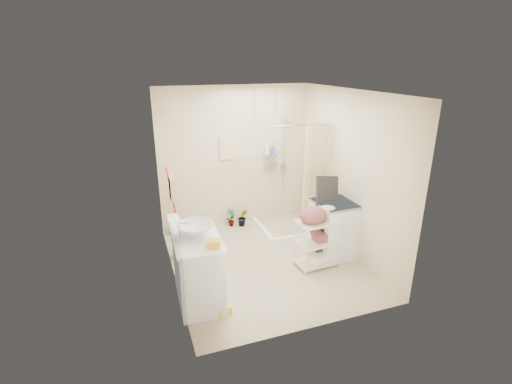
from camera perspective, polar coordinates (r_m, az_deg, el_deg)
floor at (r=5.93m, az=1.44°, el=-10.72°), size 3.20×3.20×0.00m
ceiling at (r=5.13m, az=1.70°, el=15.19°), size 2.80×3.20×0.04m
wall_back at (r=6.85m, az=-3.25°, el=5.27°), size 2.80×0.04×2.60m
wall_front at (r=4.05m, az=9.72°, el=-5.50°), size 2.80×0.04×2.60m
wall_left at (r=5.09m, az=-13.33°, el=-0.41°), size 0.04×3.20×2.60m
wall_right at (r=6.02m, az=14.12°, el=2.65°), size 0.04×3.20×2.60m
vanity at (r=4.96m, az=-8.94°, el=-11.48°), size 0.62×1.06×0.91m
sink at (r=4.72m, az=-9.26°, el=-5.74°), size 0.60×0.60×0.16m
counter_basket at (r=4.43m, az=-6.51°, el=-7.87°), size 0.20×0.18×0.09m
floor_basket at (r=4.87m, az=-5.10°, el=-17.46°), size 0.30×0.26×0.14m
toilet at (r=6.04m, az=-9.89°, el=-6.67°), size 0.71×0.43×0.71m
mop at (r=6.71m, az=-13.10°, el=-1.35°), size 0.13×0.13×1.30m
potted_plant_a at (r=7.06m, az=-3.86°, el=-3.96°), size 0.22×0.21×0.35m
potted_plant_b at (r=7.07m, az=-2.04°, el=-3.90°), size 0.22×0.18×0.35m
hanging_towel at (r=6.75m, az=-4.46°, el=6.76°), size 0.28×0.03×0.42m
towel_ring at (r=4.85m, az=-12.97°, el=0.74°), size 0.04×0.22×0.34m
tp_holder at (r=5.36m, az=-12.49°, el=-6.02°), size 0.08×0.12×0.14m
shower at (r=6.71m, az=5.12°, el=2.69°), size 1.10×1.10×2.10m
shampoo_bottle_a at (r=6.92m, az=1.71°, el=6.73°), size 0.13×0.13×0.26m
shampoo_bottle_b at (r=6.98m, az=2.59°, el=6.46°), size 0.10×0.10×0.17m
washing_machine at (r=6.10m, az=11.97°, el=-5.50°), size 0.64×0.66×0.90m
laundry_rack at (r=5.73m, az=9.51°, el=-7.08°), size 0.68×0.43×0.89m
ironing_board at (r=5.92m, az=10.83°, el=-3.84°), size 0.39×0.12×1.35m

